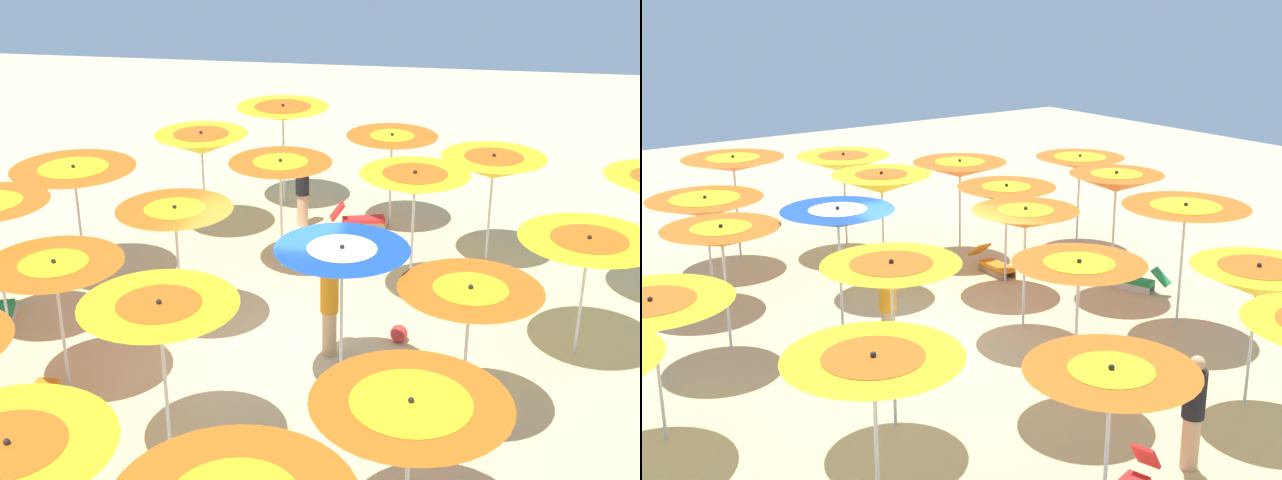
% 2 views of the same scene
% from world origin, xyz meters
% --- Properties ---
extents(ground, '(43.15, 43.15, 0.04)m').
position_xyz_m(ground, '(0.00, 0.00, -0.02)').
color(ground, beige).
extents(beach_umbrella_1, '(1.95, 1.95, 2.28)m').
position_xyz_m(beach_umbrella_1, '(-2.36, 4.67, 2.00)').
color(beach_umbrella_1, silver).
rests_on(beach_umbrella_1, ground).
extents(beach_umbrella_2, '(2.29, 2.29, 2.36)m').
position_xyz_m(beach_umbrella_2, '(-4.00, 1.95, 2.15)').
color(beach_umbrella_2, silver).
rests_on(beach_umbrella_2, ground).
extents(beach_umbrella_3, '(1.93, 1.93, 2.50)m').
position_xyz_m(beach_umbrella_3, '(-4.48, -0.23, 2.25)').
color(beach_umbrella_3, silver).
rests_on(beach_umbrella_3, ground).
extents(beach_umbrella_4, '(2.13, 2.13, 2.21)m').
position_xyz_m(beach_umbrella_4, '(-6.10, -3.01, 2.00)').
color(beach_umbrella_4, silver).
rests_on(beach_umbrella_4, ground).
extents(beach_umbrella_5, '(1.97, 1.97, 2.14)m').
position_xyz_m(beach_umbrella_5, '(1.57, 5.62, 1.92)').
color(beach_umbrella_5, silver).
rests_on(beach_umbrella_5, ground).
extents(beach_umbrella_6, '(1.98, 1.98, 2.30)m').
position_xyz_m(beach_umbrella_6, '(-0.35, 3.06, 2.07)').
color(beach_umbrella_6, silver).
rests_on(beach_umbrella_6, ground).
extents(beach_umbrella_7, '(1.93, 1.93, 2.32)m').
position_xyz_m(beach_umbrella_7, '(-1.58, 0.38, 2.09)').
color(beach_umbrella_7, silver).
rests_on(beach_umbrella_7, ground).
extents(beach_umbrella_8, '(2.05, 2.05, 2.19)m').
position_xyz_m(beach_umbrella_8, '(-2.77, -1.66, 1.96)').
color(beach_umbrella_8, silver).
rests_on(beach_umbrella_8, ground).
extents(beach_umbrella_9, '(2.19, 2.19, 2.23)m').
position_xyz_m(beach_umbrella_9, '(-3.36, -4.14, 1.99)').
color(beach_umbrella_9, silver).
rests_on(beach_umbrella_9, ground).
extents(beach_umbrella_10, '(2.04, 2.04, 2.27)m').
position_xyz_m(beach_umbrella_10, '(3.66, 4.08, 2.00)').
color(beach_umbrella_10, silver).
rests_on(beach_umbrella_10, ground).
extents(beach_umbrella_11, '(1.94, 1.94, 2.53)m').
position_xyz_m(beach_umbrella_11, '(2.24, 2.11, 2.29)').
color(beach_umbrella_11, silver).
rests_on(beach_umbrella_11, ground).
extents(beach_umbrella_12, '(1.98, 1.98, 2.46)m').
position_xyz_m(beach_umbrella_12, '(1.38, -1.11, 2.24)').
color(beach_umbrella_12, silver).
rests_on(beach_umbrella_12, ground).
extents(beach_umbrella_13, '(2.05, 2.05, 2.46)m').
position_xyz_m(beach_umbrella_13, '(-0.67, -3.14, 2.20)').
color(beach_umbrella_13, silver).
rests_on(beach_umbrella_13, ground).
extents(beach_umbrella_14, '(2.20, 2.20, 2.32)m').
position_xyz_m(beach_umbrella_14, '(-1.30, -5.98, 2.06)').
color(beach_umbrella_14, silver).
rests_on(beach_umbrella_14, ground).
extents(beach_umbrella_16, '(2.22, 2.22, 2.14)m').
position_xyz_m(beach_umbrella_16, '(5.05, 0.57, 1.92)').
color(beach_umbrella_16, silver).
rests_on(beach_umbrella_16, ground).
extents(beach_umbrella_17, '(1.98, 1.98, 2.29)m').
position_xyz_m(beach_umbrella_17, '(3.22, -1.78, 2.07)').
color(beach_umbrella_17, silver).
rests_on(beach_umbrella_17, ground).
extents(beach_umbrella_18, '(2.27, 2.27, 2.16)m').
position_xyz_m(beach_umbrella_18, '(2.58, -4.40, 1.93)').
color(beach_umbrella_18, silver).
rests_on(beach_umbrella_18, ground).
extents(beach_umbrella_19, '(2.27, 2.27, 2.45)m').
position_xyz_m(beach_umbrella_19, '(1.15, -6.59, 2.23)').
color(beach_umbrella_19, silver).
rests_on(beach_umbrella_19, ground).
extents(lounger_0, '(0.38, 1.32, 0.57)m').
position_xyz_m(lounger_0, '(-3.01, -2.38, 0.21)').
color(lounger_0, olive).
rests_on(lounger_0, ground).
extents(lounger_2, '(0.68, 1.23, 0.55)m').
position_xyz_m(lounger_2, '(-4.79, 0.24, 0.20)').
color(lounger_2, silver).
rests_on(lounger_2, ground).
extents(beachgoer_0, '(0.30, 0.30, 1.60)m').
position_xyz_m(beachgoer_0, '(-0.33, 5.30, 0.83)').
color(beachgoer_0, '#D8A87F').
rests_on(beachgoer_0, ground).
extents(beachgoer_1, '(0.30, 0.30, 1.72)m').
position_xyz_m(beachgoer_1, '(1.05, -0.06, 0.90)').
color(beachgoer_1, '#D8A87F').
rests_on(beachgoer_1, ground).
extents(beach_ball, '(0.30, 0.30, 0.30)m').
position_xyz_m(beach_ball, '(2.15, 0.55, 0.15)').
color(beach_ball, red).
rests_on(beach_ball, ground).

